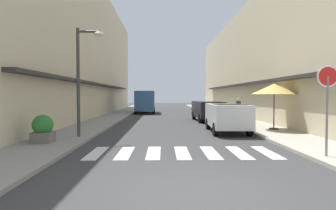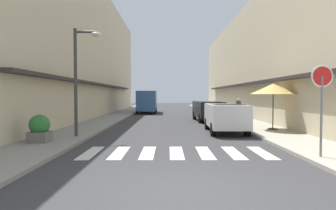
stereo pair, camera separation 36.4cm
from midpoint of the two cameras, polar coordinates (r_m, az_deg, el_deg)
name	(u,v)px [view 1 (the left image)]	position (r m, az deg, el deg)	size (l,w,h in m)	color
ground_plane	(171,119)	(23.27, 0.10, -2.77)	(96.63, 96.63, 0.00)	#38383A
sidewalk_left	(110,118)	(23.68, -11.92, -2.58)	(2.42, 61.49, 0.12)	gray
sidewalk_right	(231,118)	(23.88, 12.02, -2.55)	(2.42, 61.49, 0.12)	#ADA899
building_row_left	(68,48)	(26.01, -19.69, 10.57)	(5.50, 41.53, 11.74)	beige
building_row_right	(271,63)	(26.17, 19.50, 7.97)	(5.50, 41.53, 9.42)	beige
crosswalk	(182,153)	(9.67, 1.75, -9.47)	(6.15, 2.20, 0.01)	silver
parked_car_near	(227,115)	(15.01, 11.02, -1.89)	(1.91, 4.18, 1.47)	silver
parked_car_mid	(208,109)	(21.34, 7.40, -0.73)	(1.98, 4.34, 1.47)	black
delivery_van	(145,100)	(30.80, -4.88, 1.00)	(2.07, 5.43, 2.37)	#33598C
round_street_sign	(328,87)	(9.54, 28.24, 3.23)	(0.65, 0.07, 2.68)	slate
street_lamp	(83,69)	(13.08, -17.36, 6.78)	(1.19, 0.28, 4.70)	#38383D
cafe_umbrella	(274,89)	(16.04, 19.79, 2.99)	(2.38, 2.38, 2.41)	#262626
planter_corner	(43,129)	(12.02, -24.48, -4.30)	(0.78, 0.78, 1.06)	slate
pedestrian_walking_near	(238,109)	(19.98, 13.33, -0.83)	(0.34, 0.34, 1.61)	#282B33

